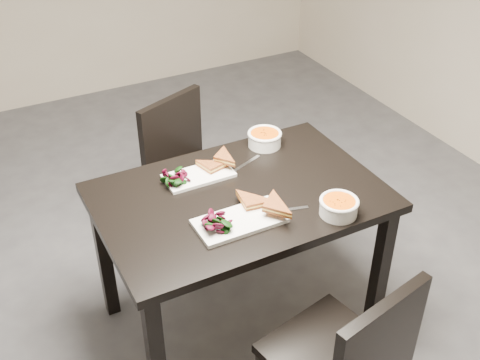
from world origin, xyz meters
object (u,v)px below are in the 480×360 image
at_px(table, 240,212).
at_px(soup_bowl_far, 265,138).
at_px(chair_near, 348,358).
at_px(plate_far, 199,176).
at_px(chair_far, 188,166).
at_px(soup_bowl_near, 339,206).
at_px(plate_near, 240,221).

distance_m(table, soup_bowl_far, 0.44).
bearing_deg(chair_near, plate_far, 87.11).
height_order(table, chair_far, chair_far).
relative_size(table, soup_bowl_near, 7.53).
distance_m(plate_near, soup_bowl_near, 0.40).
relative_size(chair_far, soup_bowl_near, 5.34).
distance_m(table, chair_far, 0.71).
xyz_separation_m(table, chair_near, (0.05, -0.75, -0.17)).
bearing_deg(chair_far, soup_bowl_far, -80.30).
height_order(plate_near, soup_bowl_near, soup_bowl_near).
relative_size(chair_far, plate_far, 2.80).
distance_m(chair_far, plate_near, 0.92).
bearing_deg(soup_bowl_far, soup_bowl_near, -90.32).
bearing_deg(soup_bowl_near, plate_far, 127.63).
relative_size(chair_far, plate_near, 2.38).
bearing_deg(plate_near, chair_near, -76.40).
height_order(plate_far, soup_bowl_far, soup_bowl_far).
height_order(chair_far, plate_far, chair_far).
distance_m(soup_bowl_near, soup_bowl_far, 0.61).
relative_size(chair_near, plate_near, 2.38).
height_order(chair_far, soup_bowl_near, chair_far).
bearing_deg(soup_bowl_far, plate_near, -128.74).
bearing_deg(chair_far, plate_far, -129.20).
relative_size(table, soup_bowl_far, 7.34).
relative_size(chair_near, soup_bowl_near, 5.34).
distance_m(table, soup_bowl_near, 0.44).
xyz_separation_m(chair_far, plate_near, (-0.14, -0.86, 0.27)).
xyz_separation_m(chair_near, soup_bowl_far, (0.24, 1.05, 0.31)).
bearing_deg(soup_bowl_near, plate_near, 160.74).
bearing_deg(plate_far, chair_far, 73.27).
xyz_separation_m(chair_near, plate_far, (-0.15, 0.95, 0.27)).
relative_size(plate_near, soup_bowl_far, 2.19).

